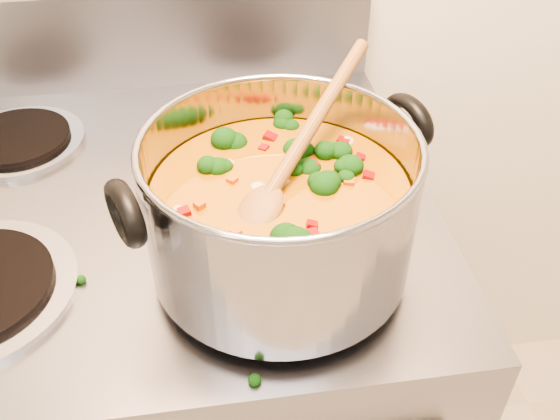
% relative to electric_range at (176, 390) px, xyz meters
% --- Properties ---
extents(electric_range, '(0.77, 0.70, 1.08)m').
position_rel_electric_range_xyz_m(electric_range, '(0.00, 0.00, 0.00)').
color(electric_range, gray).
rests_on(electric_range, ground).
extents(stockpot, '(0.35, 0.29, 0.17)m').
position_rel_electric_range_xyz_m(stockpot, '(0.17, -0.17, 0.54)').
color(stockpot, '#94949B').
rests_on(stockpot, electric_range).
extents(wooden_spoon, '(0.20, 0.25, 0.11)m').
position_rel_electric_range_xyz_m(wooden_spoon, '(0.18, -0.15, 0.59)').
color(wooden_spoon, olive).
rests_on(wooden_spoon, stockpot).
extents(cooktop_crumbs, '(0.36, 0.39, 0.01)m').
position_rel_electric_range_xyz_m(cooktop_crumbs, '(0.12, -0.19, 0.46)').
color(cooktop_crumbs, black).
rests_on(cooktop_crumbs, electric_range).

